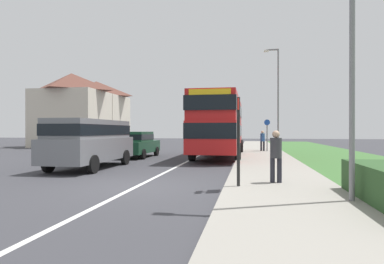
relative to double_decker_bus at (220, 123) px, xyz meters
The scene contains 14 objects.
ground_plane 11.64m from the double_decker_bus, 97.26° to the right, with size 120.00×120.00×0.00m, color #38383D.
lane_marking_centre 4.23m from the double_decker_bus, 113.35° to the right, with size 0.14×60.00×0.01m, color silver.
pavement_near_side 6.37m from the double_decker_bus, 62.74° to the right, with size 3.20×68.00×0.12m, color gray.
grass_verge_seaward 9.10m from the double_decker_bus, 37.16° to the right, with size 6.00×68.00×0.08m, color #3D6B33.
double_decker_bus is the anchor object (origin of this frame).
parked_van_grey 8.77m from the double_decker_bus, 125.61° to the right, with size 2.11×5.39×2.14m.
parked_car_dark_green 5.36m from the double_decker_bus, 167.69° to the right, with size 1.93×4.44×1.60m.
pedestrian_at_stop 10.98m from the double_decker_bus, 76.04° to the right, with size 0.34×0.34×1.67m.
pedestrian_walking_away 5.92m from the double_decker_bus, 60.62° to the left, with size 0.34×0.34×1.67m.
bus_stop_sign 11.52m from the double_decker_bus, 82.24° to the right, with size 0.09×0.52×2.60m.
cycle_route_sign 5.99m from the double_decker_bus, 57.65° to the left, with size 0.44×0.08×2.52m.
street_lamp_near 13.63m from the double_decker_bus, 72.86° to the right, with size 1.14×0.20×7.06m.
street_lamp_mid 6.93m from the double_decker_bus, 52.98° to the left, with size 1.14×0.20×7.92m.
house_terrace_far_side 20.93m from the double_decker_bus, 140.90° to the left, with size 6.51×10.95×7.57m.
Camera 1 is at (3.30, -9.26, 1.66)m, focal length 30.65 mm.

